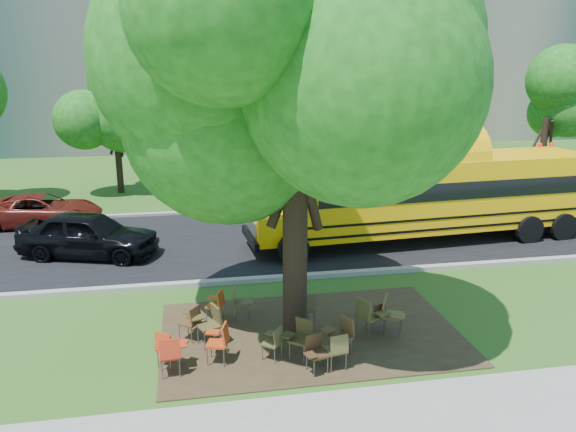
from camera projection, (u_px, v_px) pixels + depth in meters
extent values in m
plane|color=#2A5019|center=(266.00, 328.00, 13.69)|extent=(160.00, 160.00, 0.00)
cube|color=#382819|center=(310.00, 333.00, 13.38)|extent=(7.00, 4.50, 0.03)
cube|color=black|center=(238.00, 241.00, 20.33)|extent=(80.00, 8.00, 0.04)
cube|color=gray|center=(251.00, 280.00, 16.52)|extent=(80.00, 0.25, 0.14)
cube|color=gray|center=(229.00, 211.00, 24.20)|extent=(80.00, 0.25, 0.14)
cube|color=slate|center=(97.00, 0.00, 43.57)|extent=(38.00, 16.00, 22.00)
cylinder|color=black|center=(119.00, 158.00, 27.54)|extent=(0.32, 0.32, 3.50)
sphere|color=#165012|center=(114.00, 107.00, 26.89)|extent=(4.80, 4.80, 4.80)
cylinder|color=black|center=(385.00, 149.00, 27.81)|extent=(0.38, 0.38, 4.20)
sphere|color=#165012|center=(388.00, 89.00, 27.03)|extent=(5.60, 5.60, 5.60)
cylinder|color=black|center=(542.00, 154.00, 28.33)|extent=(0.34, 0.34, 3.60)
sphere|color=#165012|center=(548.00, 103.00, 27.65)|extent=(5.00, 5.00, 5.00)
cylinder|color=black|center=(295.00, 237.00, 12.58)|extent=(0.56, 0.56, 4.93)
sphere|color=#165012|center=(296.00, 75.00, 11.65)|extent=(7.11, 7.11, 7.11)
cube|color=#FAAF07|center=(440.00, 191.00, 20.12)|extent=(11.30, 3.35, 2.48)
cube|color=black|center=(448.00, 183.00, 20.12)|extent=(10.69, 3.35, 0.61)
cube|color=#FAAF07|center=(271.00, 224.00, 18.81)|extent=(1.48, 2.32, 0.96)
cube|color=black|center=(438.00, 208.00, 20.28)|extent=(11.32, 3.38, 0.08)
cube|color=black|center=(438.00, 218.00, 20.38)|extent=(11.32, 3.38, 0.08)
cylinder|color=black|center=(294.00, 249.00, 17.87)|extent=(1.03, 0.38, 1.01)
cylinder|color=black|center=(275.00, 227.00, 20.24)|extent=(1.03, 0.38, 1.01)
cylinder|color=black|center=(529.00, 230.00, 19.99)|extent=(1.03, 0.38, 1.01)
cylinder|color=black|center=(488.00, 212.00, 22.35)|extent=(1.03, 0.38, 1.01)
cylinder|color=black|center=(563.00, 227.00, 20.34)|extent=(1.03, 0.38, 1.01)
cylinder|color=black|center=(518.00, 210.00, 22.70)|extent=(1.03, 0.38, 1.01)
cube|color=red|center=(170.00, 355.00, 11.48)|extent=(0.47, 0.46, 0.05)
cube|color=red|center=(170.00, 349.00, 11.25)|extent=(0.42, 0.14, 0.41)
cube|color=red|center=(181.00, 345.00, 11.65)|extent=(0.26, 0.31, 0.03)
cylinder|color=slate|center=(161.00, 362.00, 11.65)|extent=(0.02, 0.02, 0.46)
cylinder|color=slate|center=(180.00, 368.00, 11.43)|extent=(0.02, 0.02, 0.46)
cube|color=red|center=(169.00, 348.00, 11.81)|extent=(0.56, 0.56, 0.05)
cube|color=red|center=(163.00, 342.00, 11.60)|extent=(0.37, 0.31, 0.39)
cube|color=red|center=(181.00, 343.00, 11.79)|extent=(0.34, 0.35, 0.03)
cylinder|color=slate|center=(168.00, 352.00, 12.08)|extent=(0.02, 0.02, 0.44)
cylinder|color=slate|center=(171.00, 363.00, 11.65)|extent=(0.02, 0.02, 0.44)
cube|color=#4F4422|center=(272.00, 343.00, 12.09)|extent=(0.52, 0.52, 0.04)
cube|color=#4F4422|center=(278.00, 336.00, 11.97)|extent=(0.29, 0.33, 0.36)
cube|color=#4F4422|center=(272.00, 333.00, 12.31)|extent=(0.32, 0.31, 0.03)
cylinder|color=slate|center=(262.00, 353.00, 12.09)|extent=(0.02, 0.02, 0.40)
cylinder|color=slate|center=(281.00, 350.00, 12.21)|extent=(0.02, 0.02, 0.40)
cube|color=#41391C|center=(301.00, 340.00, 12.10)|extent=(0.60, 0.59, 0.05)
cube|color=#41391C|center=(305.00, 327.00, 12.20)|extent=(0.38, 0.34, 0.41)
cube|color=#41391C|center=(287.00, 335.00, 12.06)|extent=(0.36, 0.37, 0.03)
cylinder|color=slate|center=(304.00, 355.00, 11.93)|extent=(0.02, 0.02, 0.46)
cylinder|color=slate|center=(297.00, 344.00, 12.39)|extent=(0.02, 0.02, 0.46)
cube|color=#4E4421|center=(336.00, 350.00, 11.72)|extent=(0.47, 0.45, 0.05)
cube|color=#4E4421|center=(339.00, 345.00, 11.50)|extent=(0.40, 0.15, 0.40)
cube|color=#4E4421|center=(343.00, 340.00, 11.89)|extent=(0.26, 0.31, 0.03)
cylinder|color=slate|center=(325.00, 357.00, 11.88)|extent=(0.02, 0.02, 0.44)
cylinder|color=slate|center=(346.00, 362.00, 11.68)|extent=(0.02, 0.02, 0.44)
cube|color=#3E2816|center=(317.00, 355.00, 11.57)|extent=(0.49, 0.47, 0.05)
cube|color=#3E2816|center=(313.00, 342.00, 11.67)|extent=(0.39, 0.19, 0.38)
cube|color=#3E2816|center=(311.00, 355.00, 11.33)|extent=(0.27, 0.31, 0.03)
cylinder|color=slate|center=(328.00, 366.00, 11.56)|extent=(0.02, 0.02, 0.43)
cylinder|color=slate|center=(307.00, 362.00, 11.70)|extent=(0.02, 0.02, 0.43)
cube|color=#4F351C|center=(340.00, 337.00, 12.23)|extent=(0.57, 0.58, 0.05)
cube|color=#4F351C|center=(347.00, 325.00, 12.28)|extent=(0.28, 0.41, 0.42)
cube|color=#4F351C|center=(328.00, 330.00, 12.30)|extent=(0.36, 0.34, 0.03)
cylinder|color=slate|center=(340.00, 352.00, 12.06)|extent=(0.02, 0.02, 0.46)
cylinder|color=slate|center=(340.00, 341.00, 12.53)|extent=(0.02, 0.02, 0.46)
cube|color=#4C4821|center=(369.00, 317.00, 13.13)|extent=(0.62, 0.62, 0.06)
cube|color=#4C4821|center=(363.00, 309.00, 12.95)|extent=(0.31, 0.44, 0.45)
cube|color=#4C4821|center=(382.00, 313.00, 12.99)|extent=(0.39, 0.36, 0.03)
cylinder|color=slate|center=(368.00, 321.00, 13.46)|extent=(0.03, 0.03, 0.50)
cylinder|color=slate|center=(369.00, 332.00, 12.94)|extent=(0.03, 0.03, 0.50)
cube|color=#4F331C|center=(189.00, 323.00, 12.96)|extent=(0.56, 0.56, 0.05)
cube|color=#4F331C|center=(195.00, 315.00, 12.83)|extent=(0.31, 0.37, 0.39)
cube|color=#4F331C|center=(190.00, 313.00, 13.20)|extent=(0.35, 0.34, 0.03)
cylinder|color=slate|center=(180.00, 333.00, 12.95)|extent=(0.02, 0.02, 0.44)
cylinder|color=slate|center=(200.00, 330.00, 13.10)|extent=(0.02, 0.02, 0.44)
cube|color=#4B4120|center=(209.00, 326.00, 12.67)|extent=(0.58, 0.59, 0.06)
cube|color=#4B4120|center=(216.00, 314.00, 12.71)|extent=(0.26, 0.45, 0.44)
cube|color=#4B4120|center=(197.00, 318.00, 12.78)|extent=(0.38, 0.34, 0.03)
cylinder|color=slate|center=(205.00, 341.00, 12.49)|extent=(0.03, 0.03, 0.50)
cylinder|color=slate|center=(213.00, 331.00, 12.99)|extent=(0.03, 0.03, 0.50)
cube|color=brown|center=(242.00, 302.00, 14.05)|extent=(0.43, 0.45, 0.05)
cube|color=brown|center=(234.00, 295.00, 13.98)|extent=(0.13, 0.40, 0.40)
cube|color=brown|center=(247.00, 302.00, 13.80)|extent=(0.30, 0.24, 0.03)
cylinder|color=slate|center=(248.00, 308.00, 14.28)|extent=(0.02, 0.02, 0.44)
cylinder|color=slate|center=(235.00, 314.00, 13.93)|extent=(0.02, 0.02, 0.44)
cube|color=#483D1F|center=(305.00, 309.00, 13.63)|extent=(0.52, 0.50, 0.05)
cube|color=#483D1F|center=(308.00, 303.00, 13.41)|extent=(0.42, 0.19, 0.41)
cube|color=#483D1F|center=(311.00, 301.00, 13.82)|extent=(0.29, 0.33, 0.03)
cylinder|color=slate|center=(295.00, 316.00, 13.78)|extent=(0.02, 0.02, 0.46)
cylinder|color=slate|center=(314.00, 319.00, 13.61)|extent=(0.02, 0.02, 0.46)
cube|color=brown|center=(392.00, 315.00, 13.21)|extent=(0.61, 0.62, 0.06)
cube|color=brown|center=(384.00, 305.00, 13.20)|extent=(0.30, 0.44, 0.45)
cube|color=brown|center=(398.00, 316.00, 12.88)|extent=(0.39, 0.36, 0.03)
cylinder|color=slate|center=(401.00, 322.00, 13.40)|extent=(0.03, 0.03, 0.50)
cylinder|color=slate|center=(383.00, 327.00, 13.16)|extent=(0.03, 0.03, 0.50)
cube|color=#482A19|center=(376.00, 316.00, 13.39)|extent=(0.46, 0.45, 0.04)
cube|color=#482A19|center=(380.00, 311.00, 13.20)|extent=(0.36, 0.19, 0.35)
cube|color=#482A19|center=(380.00, 308.00, 13.56)|extent=(0.26, 0.30, 0.03)
cylinder|color=slate|center=(367.00, 323.00, 13.50)|extent=(0.02, 0.02, 0.40)
cylinder|color=slate|center=(384.00, 325.00, 13.38)|extent=(0.02, 0.02, 0.40)
cube|color=#BA4E13|center=(215.00, 306.00, 13.93)|extent=(0.50, 0.51, 0.05)
cube|color=#BA4E13|center=(221.00, 299.00, 13.83)|extent=(0.24, 0.37, 0.37)
cube|color=#BA4E13|center=(213.00, 297.00, 14.14)|extent=(0.32, 0.30, 0.03)
cylinder|color=slate|center=(207.00, 315.00, 13.88)|extent=(0.02, 0.02, 0.42)
cylinder|color=slate|center=(223.00, 311.00, 14.09)|extent=(0.02, 0.02, 0.42)
cube|color=#B53913|center=(217.00, 343.00, 11.94)|extent=(0.52, 0.54, 0.05)
cube|color=#B53913|center=(225.00, 334.00, 11.87)|extent=(0.21, 0.43, 0.42)
cube|color=#B53913|center=(213.00, 332.00, 12.17)|extent=(0.34, 0.30, 0.03)
cylinder|color=slate|center=(207.00, 357.00, 11.85)|extent=(0.03, 0.03, 0.47)
cylinder|color=slate|center=(227.00, 350.00, 12.16)|extent=(0.03, 0.03, 0.47)
imported|color=black|center=(88.00, 235.00, 18.50)|extent=(4.88, 3.10, 1.55)
imported|color=#55140E|center=(42.00, 210.00, 22.10)|extent=(4.69, 2.43, 1.26)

